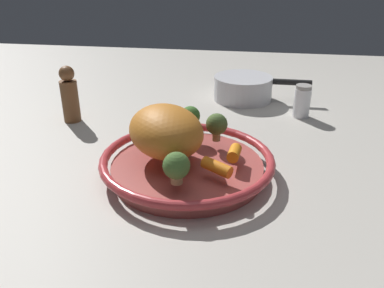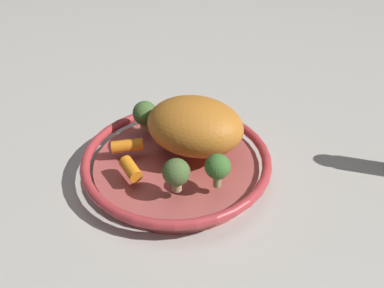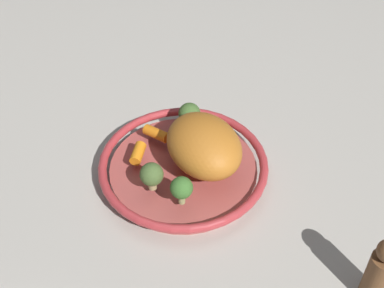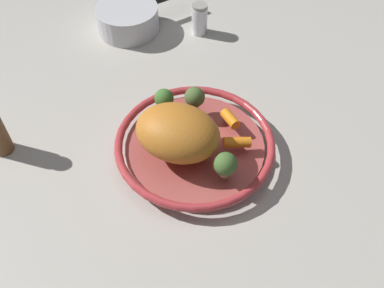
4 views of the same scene
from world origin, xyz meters
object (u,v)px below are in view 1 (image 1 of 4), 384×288
object	(u,v)px
baby_carrot_back	(217,167)
baby_carrot_right	(234,153)
salt_shaker	(302,101)
saucepan	(244,88)
broccoli_floret_large	(190,116)
broccoli_floret_edge	(175,166)
broccoli_floret_small	(217,125)
serving_bowl	(187,164)
roast_chicken_piece	(165,132)
pepper_mill	(70,95)

from	to	relation	value
baby_carrot_back	baby_carrot_right	size ratio (longest dim) A/B	1.20
salt_shaker	saucepan	world-z (taller)	salt_shaker
broccoli_floret_large	broccoli_floret_edge	distance (m)	0.20
broccoli_floret_small	broccoli_floret_large	world-z (taller)	broccoli_floret_large
serving_bowl	broccoli_floret_large	distance (m)	0.11
baby_carrot_back	broccoli_floret_small	distance (m)	0.13
baby_carrot_right	broccoli_floret_edge	bearing A→B (deg)	138.90
roast_chicken_piece	broccoli_floret_small	size ratio (longest dim) A/B	2.94
serving_bowl	saucepan	xyz separation A→B (m)	(0.44, -0.08, 0.01)
saucepan	baby_carrot_back	bearing A→B (deg)	177.19
serving_bowl	roast_chicken_piece	xyz separation A→B (m)	(-0.00, 0.04, 0.06)
salt_shaker	baby_carrot_right	bearing A→B (deg)	156.09
broccoli_floret_small	pepper_mill	bearing A→B (deg)	68.14
roast_chicken_piece	pepper_mill	bearing A→B (deg)	51.88
roast_chicken_piece	saucepan	distance (m)	0.47
baby_carrot_back	baby_carrot_right	distance (m)	0.06
broccoli_floret_small	salt_shaker	distance (m)	0.32
broccoli_floret_large	broccoli_floret_edge	xyz separation A→B (m)	(-0.20, -0.01, -0.01)
baby_carrot_back	baby_carrot_right	world-z (taller)	same
serving_bowl	baby_carrot_right	distance (m)	0.09
pepper_mill	salt_shaker	bearing A→B (deg)	-78.18
salt_shaker	baby_carrot_back	bearing A→B (deg)	156.13
broccoli_floret_large	broccoli_floret_edge	size ratio (longest dim) A/B	1.08
serving_bowl	baby_carrot_back	xyz separation A→B (m)	(-0.06, -0.06, 0.03)
broccoli_floret_small	saucepan	bearing A→B (deg)	-5.85
broccoli_floret_edge	baby_carrot_right	bearing A→B (deg)	-41.10
pepper_mill	saucepan	world-z (taller)	pepper_mill
broccoli_floret_edge	pepper_mill	size ratio (longest dim) A/B	0.39
roast_chicken_piece	pepper_mill	distance (m)	0.36
roast_chicken_piece	salt_shaker	bearing A→B (deg)	-38.61
serving_bowl	broccoli_floret_small	bearing A→B (deg)	-32.75
serving_bowl	baby_carrot_right	xyz separation A→B (m)	(0.00, -0.08, 0.03)
baby_carrot_right	saucepan	size ratio (longest dim) A/B	0.16
roast_chicken_piece	broccoli_floret_edge	bearing A→B (deg)	-159.44
baby_carrot_back	pepper_mill	size ratio (longest dim) A/B	0.38
baby_carrot_right	salt_shaker	size ratio (longest dim) A/B	0.53
broccoli_floret_large	baby_carrot_right	bearing A→B (deg)	-135.84
baby_carrot_back	pepper_mill	distance (m)	0.47
broccoli_floret_edge	salt_shaker	size ratio (longest dim) A/B	0.64
broccoli_floret_edge	saucepan	size ratio (longest dim) A/B	0.20
serving_bowl	broccoli_floret_edge	world-z (taller)	broccoli_floret_edge
serving_bowl	pepper_mill	xyz separation A→B (m)	(0.22, 0.32, 0.04)
serving_bowl	salt_shaker	world-z (taller)	salt_shaker
serving_bowl	broccoli_floret_large	size ratio (longest dim) A/B	5.59
roast_chicken_piece	broccoli_floret_edge	world-z (taller)	roast_chicken_piece
baby_carrot_right	pepper_mill	xyz separation A→B (m)	(0.22, 0.40, 0.01)
broccoli_floret_large	saucepan	distance (m)	0.36
serving_bowl	broccoli_floret_small	world-z (taller)	broccoli_floret_small
pepper_mill	serving_bowl	bearing A→B (deg)	-124.15
broccoli_floret_small	pepper_mill	world-z (taller)	pepper_mill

